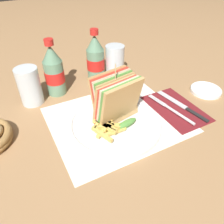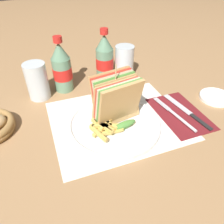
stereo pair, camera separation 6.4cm
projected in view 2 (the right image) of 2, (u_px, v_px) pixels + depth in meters
ground_plane at (105, 123)px, 0.66m from camera, size 4.00×4.00×0.00m
placemat at (118, 121)px, 0.67m from camera, size 0.40×0.33×0.00m
plate_main at (114, 124)px, 0.65m from camera, size 0.27×0.27×0.02m
club_sandwich at (116, 100)px, 0.62m from camera, size 0.15×0.13×0.17m
fries_pile at (104, 126)px, 0.61m from camera, size 0.09×0.10×0.02m
ketchup_blob at (101, 120)px, 0.63m from camera, size 0.05×0.04×0.02m
napkin at (180, 113)px, 0.70m from camera, size 0.14×0.22×0.00m
fork at (178, 116)px, 0.68m from camera, size 0.04×0.19×0.01m
knife at (187, 111)px, 0.70m from camera, size 0.04×0.21×0.00m
coke_bottle_near at (62, 68)px, 0.77m from camera, size 0.07×0.07×0.20m
coke_bottle_far at (105, 59)px, 0.83m from camera, size 0.07×0.07×0.20m
glass_near at (124, 62)px, 0.86m from camera, size 0.07×0.07×0.13m
glass_far at (38, 83)px, 0.74m from camera, size 0.07×0.07×0.13m
side_saucer at (216, 97)px, 0.76m from camera, size 0.11×0.11×0.01m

